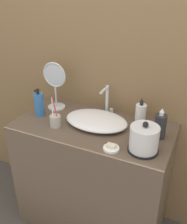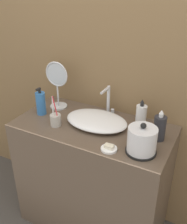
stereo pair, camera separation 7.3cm
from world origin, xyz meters
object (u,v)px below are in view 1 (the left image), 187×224
toothbrush_cup (55,121)px  vanity_mirror (55,84)px  electric_kettle (144,140)px  lotion_bottle (39,104)px  faucet (107,99)px  shampoo_bottle (141,114)px  mouthwash_bottle (160,126)px

toothbrush_cup → vanity_mirror: bearing=120.9°
electric_kettle → lotion_bottle: size_ratio=0.94×
electric_kettle → vanity_mirror: bearing=160.7°
vanity_mirror → lotion_bottle: bearing=-105.9°
toothbrush_cup → lotion_bottle: bearing=154.5°
electric_kettle → vanity_mirror: vanity_mirror is taller
faucet → toothbrush_cup: 0.38m
shampoo_bottle → mouthwash_bottle: 0.19m
faucet → vanity_mirror: bearing=-170.1°
faucet → lotion_bottle: bearing=-152.9°
electric_kettle → vanity_mirror: size_ratio=0.54×
vanity_mirror → mouthwash_bottle: bearing=-6.0°
faucet → electric_kettle: size_ratio=1.12×
electric_kettle → mouthwash_bottle: mouthwash_bottle is taller
lotion_bottle → toothbrush_cup: bearing=-25.5°
electric_kettle → lotion_bottle: 0.76m
lotion_bottle → electric_kettle: bearing=-7.9°
faucet → vanity_mirror: size_ratio=0.60×
electric_kettle → shampoo_bottle: 0.30m
lotion_bottle → vanity_mirror: 0.18m
shampoo_bottle → mouthwash_bottle: mouthwash_bottle is taller
faucet → shampoo_bottle: size_ratio=1.14×
electric_kettle → mouthwash_bottle: size_ratio=0.95×
lotion_bottle → shampoo_bottle: size_ratio=1.09×
faucet → shampoo_bottle: (0.25, -0.03, -0.04)m
electric_kettle → toothbrush_cup: (-0.58, 0.02, -0.03)m
toothbrush_cup → lotion_bottle: toothbrush_cup is taller
faucet → mouthwash_bottle: bearing=-20.1°
lotion_bottle → vanity_mirror: vanity_mirror is taller
faucet → toothbrush_cup: size_ratio=0.96×
shampoo_bottle → mouthwash_bottle: (0.15, -0.11, 0.01)m
lotion_bottle → shampoo_bottle: bearing=15.2°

